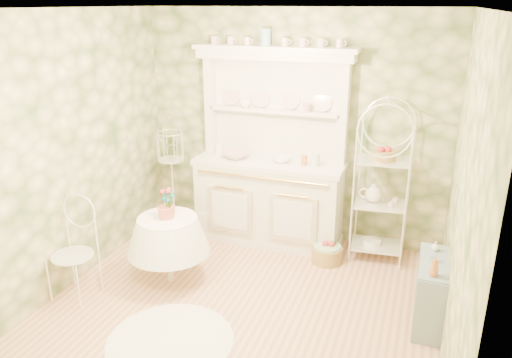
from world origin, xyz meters
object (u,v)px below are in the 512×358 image
(kitchen_dresser, at_px, (269,149))
(round_table, at_px, (169,248))
(cafe_chair, at_px, (73,259))
(bakers_rack, at_px, (382,183))
(floor_basket, at_px, (327,253))
(birdcage_stand, at_px, (172,178))
(side_shelf, at_px, (430,292))

(kitchen_dresser, height_order, round_table, kitchen_dresser)
(cafe_chair, bearing_deg, bakers_rack, 29.54)
(bakers_rack, height_order, floor_basket, bakers_rack)
(kitchen_dresser, xyz_separation_m, cafe_chair, (-1.38, -1.82, -0.73))
(bakers_rack, relative_size, birdcage_stand, 1.36)
(round_table, distance_m, birdcage_stand, 1.36)
(bakers_rack, xyz_separation_m, round_table, (-1.95, -1.23, -0.52))
(side_shelf, distance_m, birdcage_stand, 3.32)
(kitchen_dresser, relative_size, bakers_rack, 1.27)
(round_table, relative_size, birdcage_stand, 0.57)
(kitchen_dresser, xyz_separation_m, floor_basket, (0.79, -0.31, -1.04))
(bakers_rack, height_order, cafe_chair, bakers_rack)
(bakers_rack, bearing_deg, cafe_chair, -151.26)
(bakers_rack, bearing_deg, round_table, -153.01)
(side_shelf, distance_m, cafe_chair, 3.35)
(kitchen_dresser, distance_m, cafe_chair, 2.40)
(round_table, distance_m, cafe_chair, 0.92)
(bakers_rack, xyz_separation_m, side_shelf, (0.59, -1.08, -0.59))
(side_shelf, relative_size, birdcage_stand, 0.55)
(cafe_chair, height_order, floor_basket, cafe_chair)
(bakers_rack, height_order, round_table, bakers_rack)
(bakers_rack, height_order, birdcage_stand, bakers_rack)
(cafe_chair, bearing_deg, round_table, 33.93)
(kitchen_dresser, distance_m, bakers_rack, 1.32)
(birdcage_stand, bearing_deg, side_shelf, -18.41)
(floor_basket, bearing_deg, cafe_chair, -145.15)
(side_shelf, height_order, floor_basket, side_shelf)
(kitchen_dresser, bearing_deg, round_table, -117.89)
(cafe_chair, bearing_deg, birdcage_stand, 81.31)
(side_shelf, bearing_deg, birdcage_stand, 153.81)
(kitchen_dresser, height_order, floor_basket, kitchen_dresser)
(kitchen_dresser, relative_size, side_shelf, 3.15)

